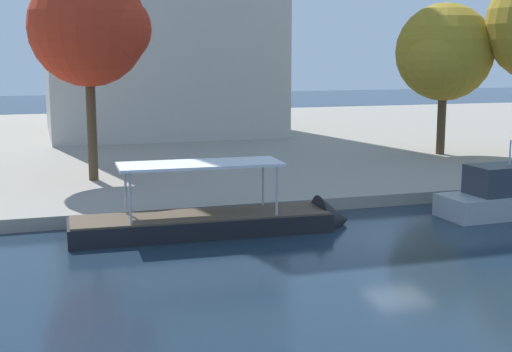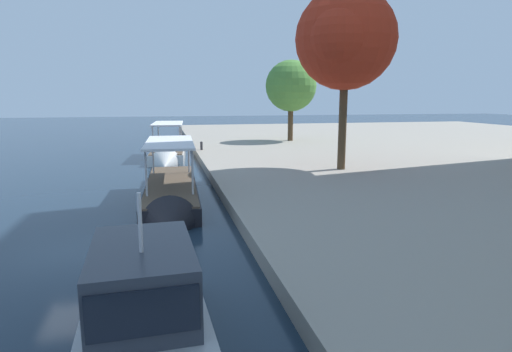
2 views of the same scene
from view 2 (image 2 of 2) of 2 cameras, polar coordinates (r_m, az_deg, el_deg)
name	(u,v)px [view 2 (image 2 of 2)]	position (r m, az deg, el deg)	size (l,w,h in m)	color
ground_plane	(77,253)	(16.28, -22.85, -9.44)	(220.00, 220.00, 0.00)	#192838
tour_boat_0	(168,155)	(38.15, -11.63, 2.74)	(12.19, 3.47, 4.15)	silver
tour_boat_1	(171,196)	(22.18, -11.28, -2.66)	(12.28, 2.97, 4.04)	black
mooring_bollard_2	(201,145)	(39.19, -7.30, 4.10)	(0.24, 0.24, 0.78)	#2D2D33
tree_2	(346,37)	(28.73, 12.00, 17.69)	(6.47, 6.39, 11.53)	#4C3823
tree_3	(290,85)	(47.57, 4.56, 12.10)	(5.57, 5.52, 8.71)	#4C3823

